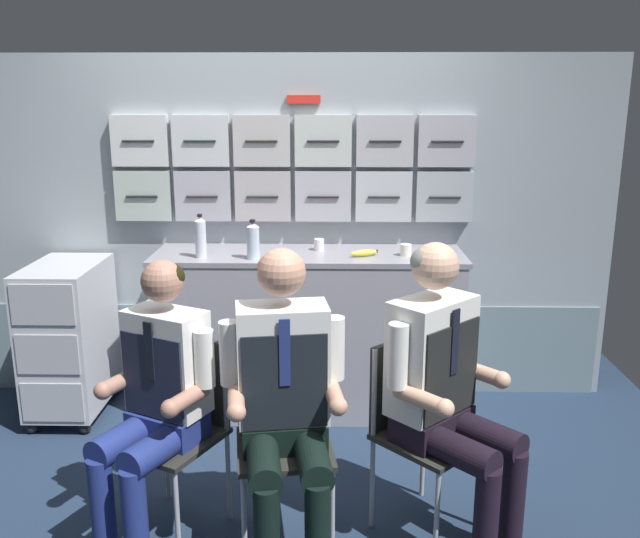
% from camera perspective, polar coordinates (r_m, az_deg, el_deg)
% --- Properties ---
extents(ground, '(4.80, 4.80, 0.04)m').
position_cam_1_polar(ground, '(3.41, -5.21, -19.86)').
color(ground, '#1F2F45').
extents(galley_bulkhead, '(4.20, 0.14, 2.15)m').
position_cam_1_polar(galley_bulkhead, '(4.26, -3.40, 3.41)').
color(galley_bulkhead, '#9AA5AD').
rests_on(galley_bulkhead, ground).
extents(galley_counter, '(1.84, 0.53, 1.00)m').
position_cam_1_polar(galley_counter, '(4.14, -0.94, -5.36)').
color(galley_counter, '#9C99A5').
rests_on(galley_counter, ground).
extents(service_trolley, '(0.40, 0.65, 0.94)m').
position_cam_1_polar(service_trolley, '(4.34, -20.47, -5.29)').
color(service_trolley, black).
rests_on(service_trolley, ground).
extents(folding_chair_left, '(0.54, 0.54, 0.86)m').
position_cam_1_polar(folding_chair_left, '(3.13, -11.61, -11.78)').
color(folding_chair_left, '#A8AAAF').
rests_on(folding_chair_left, ground).
extents(crew_member_left, '(0.56, 0.66, 1.25)m').
position_cam_1_polar(crew_member_left, '(2.95, -13.79, -10.26)').
color(crew_member_left, black).
rests_on(crew_member_left, ground).
extents(folding_chair_center, '(0.46, 0.46, 0.86)m').
position_cam_1_polar(folding_chair_center, '(3.01, -3.21, -12.60)').
color(folding_chair_center, '#A8AAAF').
rests_on(folding_chair_center, ground).
extents(crew_member_center, '(0.52, 0.67, 1.31)m').
position_cam_1_polar(crew_member_center, '(2.78, -3.01, -10.40)').
color(crew_member_center, black).
rests_on(crew_member_center, ground).
extents(folding_chair_right, '(0.57, 0.57, 0.86)m').
position_cam_1_polar(folding_chair_right, '(3.09, 8.05, -11.96)').
color(folding_chair_right, '#A8AAAF').
rests_on(folding_chair_right, ground).
extents(crew_member_right, '(0.68, 0.69, 1.32)m').
position_cam_1_polar(crew_member_right, '(2.92, 10.61, -9.30)').
color(crew_member_right, black).
rests_on(crew_member_right, ground).
extents(sparkling_bottle_green, '(0.06, 0.06, 0.25)m').
position_cam_1_polar(sparkling_bottle_green, '(3.92, -10.08, 2.67)').
color(sparkling_bottle_green, silver).
rests_on(sparkling_bottle_green, galley_counter).
extents(water_bottle_short, '(0.07, 0.07, 0.23)m').
position_cam_1_polar(water_bottle_short, '(3.85, -5.70, 2.41)').
color(water_bottle_short, silver).
rests_on(water_bottle_short, galley_counter).
extents(coffee_cup_white, '(0.06, 0.06, 0.07)m').
position_cam_1_polar(coffee_cup_white, '(4.06, -0.08, 2.11)').
color(coffee_cup_white, white).
rests_on(coffee_cup_white, galley_counter).
extents(coffee_cup_spare, '(0.07, 0.07, 0.07)m').
position_cam_1_polar(coffee_cup_spare, '(3.95, 7.27, 1.64)').
color(coffee_cup_spare, white).
rests_on(coffee_cup_spare, galley_counter).
extents(snack_banana, '(0.17, 0.10, 0.04)m').
position_cam_1_polar(snack_banana, '(3.91, 3.74, 1.36)').
color(snack_banana, yellow).
rests_on(snack_banana, galley_counter).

